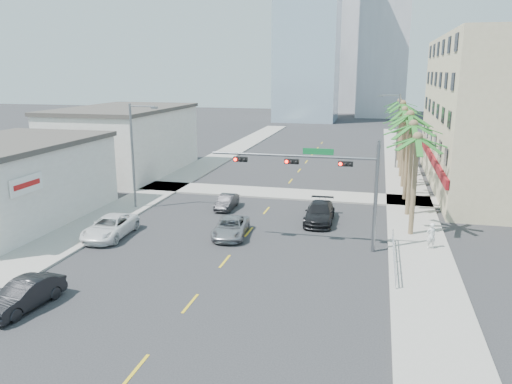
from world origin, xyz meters
TOP-DOWN VIEW (x-y plane):
  - ground at (0.00, 0.00)m, footprint 260.00×260.00m
  - sidewalk_right at (12.00, 20.00)m, footprint 4.00×120.00m
  - sidewalk_left at (-12.00, 20.00)m, footprint 4.00×120.00m
  - sidewalk_cross at (0.00, 22.00)m, footprint 80.00×4.00m
  - building_left_near at (-19.00, 8.00)m, footprint 10.00×16.00m
  - building_left_far at (-19.50, 28.00)m, footprint 11.00×18.00m
  - tower_far_left at (-8.00, 95.00)m, footprint 14.00×14.00m
  - tower_far_center at (-3.00, 125.00)m, footprint 16.00×16.00m
  - traffic_signal_mast at (5.78, 7.95)m, footprint 11.12×0.54m
  - palm_tree_0 at (11.60, 12.00)m, footprint 4.80×4.80m
  - palm_tree_1 at (11.60, 17.20)m, footprint 4.80×4.80m
  - palm_tree_2 at (11.60, 22.40)m, footprint 4.80×4.80m
  - palm_tree_3 at (11.60, 27.60)m, footprint 4.80×4.80m
  - palm_tree_4 at (11.60, 32.80)m, footprint 4.80×4.80m
  - palm_tree_5 at (11.60, 38.00)m, footprint 4.80×4.80m
  - palm_tree_6 at (11.60, 43.20)m, footprint 4.80×4.80m
  - palm_tree_7 at (11.60, 48.40)m, footprint 4.80×4.80m
  - streetlight_left at (-11.00, 14.00)m, footprint 2.55×0.25m
  - streetlight_right at (11.00, 38.00)m, footprint 2.55×0.25m
  - guardrail at (10.30, 6.00)m, footprint 0.08×8.08m
  - car_parked_mid at (-7.89, -4.45)m, footprint 2.08×4.58m
  - car_parked_far at (-9.40, 6.57)m, footprint 2.79×5.54m
  - car_lane_left at (-3.47, 15.78)m, footprint 1.34×3.73m
  - car_lane_center at (-1.03, 8.80)m, footprint 2.75×5.03m
  - car_lane_right at (4.79, 13.72)m, footprint 2.30×5.40m
  - pedestrian at (12.71, 9.17)m, footprint 0.75×0.63m

SIDE VIEW (x-z plane):
  - ground at x=0.00m, z-range 0.00..0.00m
  - sidewalk_right at x=12.00m, z-range 0.00..0.15m
  - sidewalk_left at x=-12.00m, z-range 0.00..0.15m
  - sidewalk_cross at x=0.00m, z-range 0.00..0.15m
  - car_lane_left at x=-3.47m, z-range 0.00..1.22m
  - car_lane_center at x=-1.03m, z-range 0.00..1.34m
  - guardrail at x=10.30m, z-range 0.17..1.17m
  - car_parked_mid at x=-7.89m, z-range 0.00..1.46m
  - car_parked_far at x=-9.40m, z-range 0.00..1.50m
  - car_lane_right at x=4.79m, z-range 0.00..1.55m
  - pedestrian at x=12.71m, z-range 0.15..1.89m
  - building_left_near at x=-19.00m, z-range 0.00..6.00m
  - building_left_far at x=-19.50m, z-range 0.00..7.20m
  - streetlight_left at x=-11.00m, z-range 0.56..9.56m
  - streetlight_right at x=11.00m, z-range 0.56..9.56m
  - traffic_signal_mast at x=5.78m, z-range 1.46..8.66m
  - palm_tree_0 at x=11.60m, z-range 3.18..10.98m
  - palm_tree_3 at x=11.60m, z-range 3.18..10.98m
  - palm_tree_6 at x=11.60m, z-range 3.18..10.98m
  - palm_tree_1 at x=11.60m, z-range 3.35..11.51m
  - palm_tree_4 at x=11.60m, z-range 3.35..11.51m
  - palm_tree_7 at x=11.60m, z-range 3.35..11.51m
  - palm_tree_2 at x=11.60m, z-range 3.52..12.04m
  - palm_tree_5 at x=11.60m, z-range 3.52..12.04m
  - tower_far_center at x=-3.00m, z-range 0.00..42.00m
  - tower_far_left at x=-8.00m, z-range 0.00..48.00m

